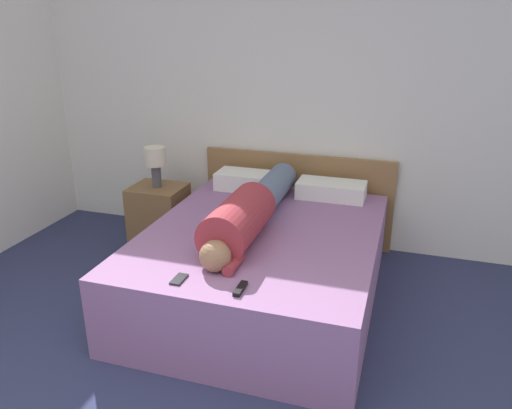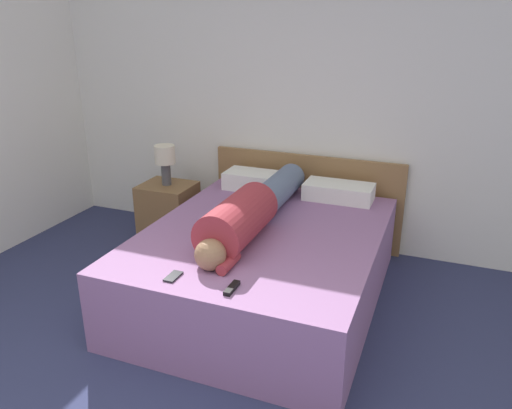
% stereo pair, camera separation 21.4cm
% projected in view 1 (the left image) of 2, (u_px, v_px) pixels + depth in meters
% --- Properties ---
extents(wall_back, '(5.75, 0.06, 2.60)m').
position_uv_depth(wall_back, '(282.00, 99.00, 4.38)').
color(wall_back, white).
rests_on(wall_back, ground_plane).
extents(bed, '(1.61, 2.02, 0.55)m').
position_uv_depth(bed, '(262.00, 265.00, 3.65)').
color(bed, '#936699').
rests_on(bed, ground_plane).
extents(headboard, '(1.73, 0.04, 0.83)m').
position_uv_depth(headboard, '(297.00, 198.00, 4.58)').
color(headboard, olive).
rests_on(headboard, ground_plane).
extents(nightstand, '(0.46, 0.40, 0.57)m').
position_uv_depth(nightstand, '(159.00, 216.00, 4.51)').
color(nightstand, brown).
rests_on(nightstand, ground_plane).
extents(table_lamp, '(0.18, 0.18, 0.36)m').
position_uv_depth(table_lamp, '(155.00, 160.00, 4.33)').
color(table_lamp, '#4C4C51').
rests_on(table_lamp, nightstand).
extents(person_lying, '(0.32, 1.70, 0.32)m').
position_uv_depth(person_lying, '(250.00, 211.00, 3.53)').
color(person_lying, '#936B4C').
rests_on(person_lying, bed).
extents(pillow_near_headboard, '(0.59, 0.28, 0.15)m').
position_uv_depth(pillow_near_headboard, '(251.00, 181.00, 4.37)').
color(pillow_near_headboard, white).
rests_on(pillow_near_headboard, bed).
extents(pillow_second, '(0.56, 0.28, 0.14)m').
position_uv_depth(pillow_second, '(331.00, 190.00, 4.17)').
color(pillow_second, white).
rests_on(pillow_second, bed).
extents(tv_remote, '(0.04, 0.15, 0.02)m').
position_uv_depth(tv_remote, '(240.00, 289.00, 2.77)').
color(tv_remote, black).
rests_on(tv_remote, bed).
extents(cell_phone, '(0.06, 0.13, 0.01)m').
position_uv_depth(cell_phone, '(179.00, 279.00, 2.88)').
color(cell_phone, black).
rests_on(cell_phone, bed).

